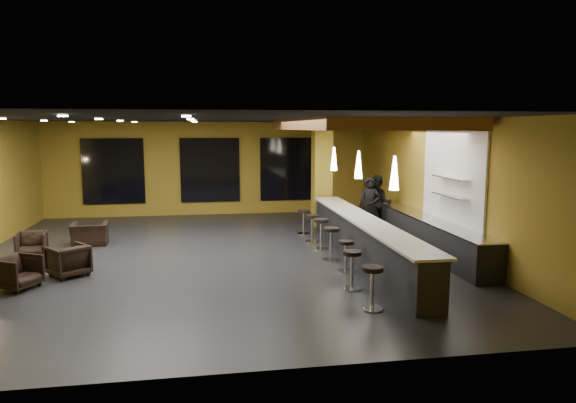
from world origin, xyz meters
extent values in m
cube|color=black|center=(0.00, 0.00, -0.05)|extent=(12.00, 13.00, 0.10)
cube|color=black|center=(0.00, 0.00, 3.55)|extent=(12.00, 13.00, 0.10)
cube|color=olive|center=(0.00, 6.55, 1.75)|extent=(12.00, 0.10, 3.50)
cube|color=olive|center=(0.00, -6.55, 1.75)|extent=(12.00, 0.10, 3.50)
cube|color=olive|center=(6.05, 0.00, 1.75)|extent=(0.10, 13.00, 3.50)
cube|color=#A66630|center=(4.00, 1.00, 3.36)|extent=(3.60, 8.00, 0.28)
cube|color=black|center=(-3.50, 6.44, 1.70)|extent=(2.20, 0.06, 2.40)
cube|color=black|center=(0.00, 6.44, 1.70)|extent=(2.20, 0.06, 2.40)
cube|color=black|center=(3.00, 6.44, 1.70)|extent=(2.20, 0.06, 2.40)
cube|color=white|center=(5.96, -1.00, 2.00)|extent=(0.06, 3.20, 2.40)
cube|color=black|center=(3.65, -1.00, 0.50)|extent=(0.60, 8.00, 1.00)
cube|color=beige|center=(3.65, -1.00, 1.02)|extent=(0.78, 8.10, 0.05)
cube|color=black|center=(5.65, -0.50, 0.43)|extent=(0.70, 6.00, 0.86)
cube|color=silver|center=(5.65, -0.50, 0.89)|extent=(0.72, 6.00, 0.03)
cube|color=silver|center=(5.82, -1.20, 1.60)|extent=(0.30, 1.50, 0.03)
cube|color=silver|center=(5.82, -1.20, 2.05)|extent=(0.30, 1.50, 0.03)
cube|color=olive|center=(3.65, 3.60, 1.75)|extent=(0.60, 0.60, 3.50)
cone|color=white|center=(3.65, -3.00, 2.35)|extent=(0.20, 0.20, 0.70)
cone|color=white|center=(3.65, -0.50, 2.35)|extent=(0.20, 0.20, 0.70)
cone|color=white|center=(3.65, 2.00, 2.35)|extent=(0.20, 0.20, 0.70)
imported|color=black|center=(4.77, 1.92, 0.89)|extent=(0.74, 0.59, 1.78)
imported|color=black|center=(5.16, 2.27, 0.90)|extent=(1.08, 0.99, 1.80)
imported|color=black|center=(5.10, 2.49, 0.78)|extent=(0.82, 0.59, 1.56)
imported|color=black|center=(-4.05, -2.10, 0.34)|extent=(1.01, 1.00, 0.68)
imported|color=black|center=(-3.25, -1.29, 0.35)|extent=(1.07, 1.07, 0.70)
imported|color=black|center=(-4.61, 0.64, 0.33)|extent=(0.79, 0.81, 0.65)
imported|color=black|center=(-3.44, 1.82, 0.32)|extent=(1.05, 0.94, 0.64)
cylinder|color=silver|center=(2.73, -4.46, 0.02)|extent=(0.41, 0.41, 0.03)
cylinder|color=silver|center=(2.73, -4.46, 0.38)|extent=(0.07, 0.07, 0.71)
cylinder|color=black|center=(2.73, -4.46, 0.76)|extent=(0.39, 0.39, 0.08)
cylinder|color=silver|center=(2.71, -3.24, 0.02)|extent=(0.41, 0.41, 0.03)
cylinder|color=silver|center=(2.71, -3.24, 0.38)|extent=(0.07, 0.07, 0.71)
cylinder|color=black|center=(2.71, -3.24, 0.76)|extent=(0.39, 0.39, 0.08)
cylinder|color=silver|center=(2.93, -2.00, 0.01)|extent=(0.37, 0.37, 0.03)
cylinder|color=silver|center=(2.93, -2.00, 0.34)|extent=(0.07, 0.07, 0.65)
cylinder|color=black|center=(2.93, -2.00, 0.70)|extent=(0.35, 0.35, 0.07)
cylinder|color=silver|center=(2.84, -0.96, 0.02)|extent=(0.42, 0.42, 0.03)
cylinder|color=silver|center=(2.84, -0.96, 0.39)|extent=(0.07, 0.07, 0.74)
cylinder|color=black|center=(2.84, -0.96, 0.79)|extent=(0.40, 0.40, 0.08)
cylinder|color=silver|center=(2.87, 0.26, 0.02)|extent=(0.42, 0.42, 0.03)
cylinder|color=silver|center=(2.87, 0.26, 0.39)|extent=(0.07, 0.07, 0.74)
cylinder|color=black|center=(2.87, 0.26, 0.79)|extent=(0.40, 0.40, 0.08)
cylinder|color=silver|center=(2.82, 1.16, 0.02)|extent=(0.40, 0.40, 0.03)
cylinder|color=silver|center=(2.82, 1.16, 0.37)|extent=(0.07, 0.07, 0.70)
cylinder|color=black|center=(2.82, 1.16, 0.76)|extent=(0.38, 0.38, 0.08)
cylinder|color=silver|center=(2.79, 2.30, 0.01)|extent=(0.39, 0.39, 0.03)
cylinder|color=silver|center=(2.79, 2.30, 0.36)|extent=(0.07, 0.07, 0.68)
cylinder|color=black|center=(2.79, 2.30, 0.72)|extent=(0.37, 0.37, 0.08)
camera|label=1|loc=(-0.22, -13.04, 3.28)|focal=32.00mm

